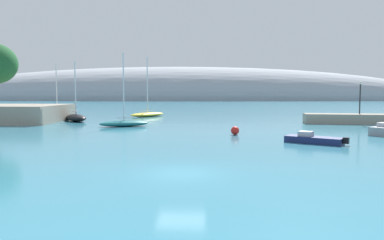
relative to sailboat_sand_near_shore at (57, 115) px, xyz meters
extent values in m
plane|color=teal|center=(23.42, -39.73, -0.58)|extent=(600.00, 600.00, 0.00)
cube|color=gray|center=(-3.23, -7.52, 0.62)|extent=(13.72, 11.96, 2.40)
ellipsoid|color=#999EA8|center=(2.67, 149.85, -0.58)|extent=(303.83, 61.23, 37.50)
ellipsoid|color=#C6B284|center=(0.00, 0.00, -0.07)|extent=(4.92, 5.84, 1.02)
cylinder|color=silver|center=(0.00, 0.00, 4.33)|extent=(0.15, 0.15, 7.77)
cube|color=silver|center=(-0.15, 0.21, 0.79)|extent=(1.60, 2.19, 0.10)
ellipsoid|color=black|center=(5.49, -6.36, -0.07)|extent=(5.49, 6.24, 1.03)
cylinder|color=silver|center=(5.49, -6.36, 4.25)|extent=(0.17, 0.17, 7.61)
cube|color=silver|center=(5.32, -6.14, 0.80)|extent=(1.77, 2.27, 0.10)
ellipsoid|color=yellow|center=(14.08, 4.58, -0.22)|extent=(6.32, 7.30, 0.73)
cylinder|color=silver|center=(14.08, 4.58, 4.91)|extent=(0.19, 0.19, 9.52)
cube|color=silver|center=(13.87, 4.32, 0.50)|extent=(2.09, 2.71, 0.10)
ellipsoid|color=#1E6B70|center=(14.36, -14.09, -0.22)|extent=(6.31, 3.99, 0.73)
cylinder|color=silver|center=(14.36, -14.09, 4.28)|extent=(0.16, 0.16, 8.27)
cube|color=silver|center=(14.62, -13.99, 0.50)|extent=(2.56, 1.07, 0.10)
cube|color=#B2B7C1|center=(41.90, -21.87, 0.44)|extent=(1.40, 1.39, 0.40)
cube|color=navy|center=(33.44, -28.01, -0.31)|extent=(4.66, 3.76, 0.54)
cube|color=black|center=(35.56, -29.33, -0.17)|extent=(0.56, 0.54, 0.49)
cube|color=#B2B7C1|center=(32.88, -27.65, 0.16)|extent=(1.43, 1.40, 0.40)
sphere|color=red|center=(27.38, -22.27, -0.17)|extent=(0.83, 0.83, 0.83)
cylinder|color=black|center=(44.84, -8.69, 2.71)|extent=(0.16, 0.16, 3.97)
sphere|color=#EAEACC|center=(44.84, -8.69, 4.88)|extent=(0.36, 0.36, 0.36)
camera|label=1|loc=(24.88, -58.17, 3.56)|focal=34.08mm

